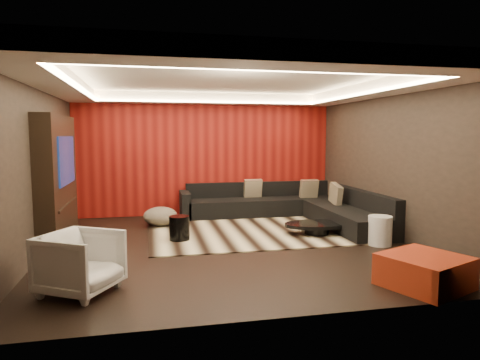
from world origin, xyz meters
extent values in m
cube|color=black|center=(0.00, 0.00, -0.01)|extent=(6.00, 6.00, 0.02)
cube|color=silver|center=(0.00, 0.00, 2.81)|extent=(6.00, 6.00, 0.02)
cube|color=black|center=(0.00, 3.01, 1.40)|extent=(6.00, 0.02, 2.80)
cube|color=black|center=(-3.01, 0.00, 1.40)|extent=(0.02, 6.00, 2.80)
cube|color=black|center=(3.01, 0.00, 1.40)|extent=(0.02, 6.00, 2.80)
cube|color=#6B0C0A|center=(0.00, 2.97, 1.40)|extent=(5.98, 0.05, 2.78)
cube|color=silver|center=(0.00, 2.70, 2.69)|extent=(6.00, 0.60, 0.22)
cube|color=silver|center=(0.00, -2.70, 2.69)|extent=(6.00, 0.60, 0.22)
cube|color=silver|center=(-2.70, 0.00, 2.69)|extent=(0.60, 4.80, 0.22)
cube|color=silver|center=(2.70, 0.00, 2.69)|extent=(0.60, 4.80, 0.22)
cube|color=#FFD899|center=(0.00, 2.36, 2.60)|extent=(4.80, 0.08, 0.04)
cube|color=#FFD899|center=(0.00, -2.36, 2.60)|extent=(4.80, 0.08, 0.04)
cube|color=#FFD899|center=(-2.36, 0.00, 2.60)|extent=(0.08, 4.80, 0.04)
cube|color=#FFD899|center=(2.36, 0.00, 2.60)|extent=(0.08, 4.80, 0.04)
cube|color=black|center=(-2.85, 0.60, 1.10)|extent=(0.30, 2.00, 2.20)
cube|color=black|center=(-2.69, 0.60, 1.45)|extent=(0.04, 1.30, 0.80)
cube|color=black|center=(-2.69, 0.60, 0.70)|extent=(0.04, 1.60, 0.04)
cube|color=#C7B992|center=(0.63, 0.98, 0.01)|extent=(4.01, 3.01, 0.02)
cylinder|color=black|center=(1.74, 0.40, 0.12)|extent=(1.29, 1.29, 0.21)
cylinder|color=black|center=(-0.83, 0.47, 0.23)|extent=(0.47, 0.47, 0.43)
ellipsoid|color=#B8A88E|center=(-1.12, 1.79, 0.21)|extent=(0.90, 0.90, 0.38)
cylinder|color=silver|center=(2.50, -0.54, 0.25)|extent=(0.43, 0.43, 0.50)
cube|color=#913212|center=(1.96, -2.50, 0.20)|extent=(1.16, 1.16, 0.39)
imported|color=silver|center=(-2.16, -1.82, 0.37)|extent=(1.10, 1.09, 0.74)
cube|color=black|center=(1.25, 2.55, 0.20)|extent=(3.50, 0.90, 0.40)
cube|color=black|center=(1.25, 2.90, 0.57)|extent=(3.50, 0.20, 0.35)
cube|color=black|center=(2.55, 0.80, 0.20)|extent=(0.90, 2.60, 0.40)
cube|color=black|center=(2.90, 0.80, 0.57)|extent=(0.20, 2.60, 0.35)
cube|color=black|center=(-0.55, 2.55, 0.30)|extent=(0.20, 0.90, 0.60)
cube|color=beige|center=(2.34, 2.36, 0.62)|extent=(0.42, 0.20, 0.44)
cube|color=beige|center=(2.56, 1.36, 0.62)|extent=(0.12, 0.50, 0.50)
cube|color=beige|center=(1.07, 2.71, 0.62)|extent=(0.42, 0.20, 0.44)
camera|label=1|loc=(-1.35, -7.03, 1.87)|focal=32.00mm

